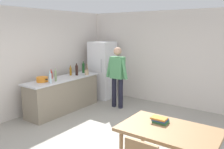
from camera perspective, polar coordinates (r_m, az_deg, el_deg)
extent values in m
plane|color=#9E998E|center=(4.70, -1.79, -16.34)|extent=(14.00, 14.00, 0.00)
cube|color=silver|center=(6.86, 13.44, 3.94)|extent=(6.40, 0.12, 2.70)
cube|color=silver|center=(6.27, -20.07, 2.93)|extent=(0.12, 5.60, 2.70)
cube|color=gray|center=(6.36, -11.96, -5.01)|extent=(0.60, 2.12, 0.86)
cube|color=silver|center=(6.25, -12.12, -1.04)|extent=(0.64, 2.20, 0.04)
cube|color=white|center=(7.34, -2.41, 1.13)|extent=(0.70, 0.64, 1.80)
cylinder|color=#B2B2B7|center=(6.91, -2.69, 2.19)|extent=(0.02, 0.02, 0.40)
cylinder|color=#1E1E2D|center=(6.53, 0.53, -4.43)|extent=(0.13, 0.13, 0.84)
cylinder|color=#1E1E2D|center=(6.41, 2.16, -4.73)|extent=(0.13, 0.13, 0.84)
cube|color=#519960|center=(6.32, 1.37, 1.72)|extent=(0.38, 0.22, 0.60)
sphere|color=tan|center=(6.26, 1.39, 5.79)|extent=(0.22, 0.22, 0.22)
cylinder|color=#519960|center=(6.43, -0.68, 1.71)|extent=(0.20, 0.09, 0.55)
cylinder|color=#519960|center=(6.15, 3.09, 1.27)|extent=(0.20, 0.09, 0.55)
cube|color=#9E754C|center=(3.53, 13.97, -13.29)|extent=(1.40, 0.90, 0.05)
cylinder|color=#9E754C|center=(4.20, 7.66, -14.61)|extent=(0.06, 0.06, 0.70)
cylinder|color=orange|center=(5.92, -16.94, -1.17)|extent=(0.28, 0.28, 0.12)
cube|color=black|center=(6.05, -17.94, -0.78)|extent=(0.06, 0.03, 0.02)
cube|color=black|center=(5.78, -15.91, -1.18)|extent=(0.06, 0.03, 0.02)
cylinder|color=tan|center=(6.57, -6.31, 0.52)|extent=(0.11, 0.11, 0.14)
cylinder|color=olive|center=(6.54, -6.17, 1.72)|extent=(0.02, 0.05, 0.22)
cylinder|color=olive|center=(6.53, -6.26, 1.70)|extent=(0.02, 0.04, 0.22)
cylinder|color=gray|center=(5.88, -13.82, -0.38)|extent=(0.06, 0.06, 0.26)
cylinder|color=gray|center=(5.85, -13.89, 1.16)|extent=(0.02, 0.02, 0.06)
cylinder|color=#996619|center=(6.56, -10.24, 0.74)|extent=(0.06, 0.06, 0.22)
cylinder|color=#996619|center=(6.53, -10.28, 1.95)|extent=(0.03, 0.03, 0.06)
cylinder|color=black|center=(6.54, -8.76, 1.03)|extent=(0.08, 0.08, 0.28)
cylinder|color=black|center=(6.51, -8.80, 2.50)|extent=(0.03, 0.03, 0.06)
cylinder|color=silver|center=(5.71, -15.07, -0.89)|extent=(0.07, 0.07, 0.24)
cylinder|color=silver|center=(5.68, -15.15, 0.59)|extent=(0.03, 0.03, 0.06)
cylinder|color=#B22319|center=(6.25, -14.83, -0.15)|extent=(0.06, 0.06, 0.18)
cylinder|color=#B22319|center=(6.23, -14.88, 0.94)|extent=(0.02, 0.02, 0.06)
cylinder|color=#1E5123|center=(6.89, -7.12, 1.58)|extent=(0.08, 0.08, 0.28)
cylinder|color=#1E5123|center=(6.87, -7.16, 2.98)|extent=(0.03, 0.03, 0.06)
cube|color=#387A47|center=(3.70, 11.97, -11.35)|extent=(0.23, 0.16, 0.03)
cube|color=#284C8E|center=(3.69, 11.87, -10.89)|extent=(0.22, 0.19, 0.02)
cube|color=orange|center=(3.66, 11.61, -10.61)|extent=(0.24, 0.15, 0.03)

